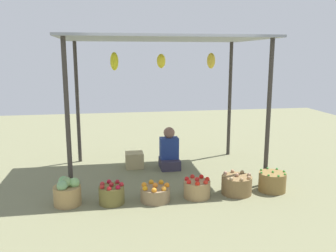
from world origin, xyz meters
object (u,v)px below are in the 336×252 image
object	(u,v)px
basket_cabbages	(67,192)
wooden_crate_near_vendor	(134,160)
basket_oranges	(155,193)
basket_red_tomatoes	(197,188)
vendor_person	(169,152)
basket_green_chilies	(272,182)
basket_potatoes	(237,185)
basket_red_apples	(112,194)

from	to	relation	value
basket_cabbages	wooden_crate_near_vendor	distance (m)	1.89
basket_cabbages	wooden_crate_near_vendor	bearing A→B (deg)	55.38
basket_cabbages	basket_oranges	distance (m)	1.26
basket_cabbages	basket_red_tomatoes	size ratio (longest dim) A/B	1.02
vendor_person	basket_red_tomatoes	distance (m)	1.48
basket_red_tomatoes	wooden_crate_near_vendor	world-z (taller)	basket_red_tomatoes
vendor_person	basket_green_chilies	xyz separation A→B (m)	(1.39, -1.42, -0.15)
basket_cabbages	wooden_crate_near_vendor	size ratio (longest dim) A/B	1.24
vendor_person	basket_potatoes	size ratio (longest dim) A/B	1.68
basket_potatoes	vendor_person	bearing A→B (deg)	119.13
basket_green_chilies	wooden_crate_near_vendor	distance (m)	2.56
basket_red_apples	wooden_crate_near_vendor	size ratio (longest dim) A/B	1.11
basket_red_tomatoes	basket_green_chilies	xyz separation A→B (m)	(1.23, 0.04, 0.02)
basket_cabbages	basket_green_chilies	xyz separation A→B (m)	(3.11, 0.00, -0.03)
basket_potatoes	basket_green_chilies	distance (m)	0.59
basket_cabbages	basket_red_tomatoes	distance (m)	1.89
basket_oranges	vendor_person	bearing A→B (deg)	72.60
vendor_person	basket_red_tomatoes	bearing A→B (deg)	-83.48
basket_cabbages	basket_red_apples	size ratio (longest dim) A/B	1.12
basket_oranges	wooden_crate_near_vendor	size ratio (longest dim) A/B	1.32
basket_green_chilies	basket_red_apples	bearing A→B (deg)	-178.53
wooden_crate_near_vendor	basket_potatoes	bearing A→B (deg)	-47.19
basket_cabbages	basket_red_apples	distance (m)	0.63
basket_green_chilies	vendor_person	bearing A→B (deg)	134.41
basket_cabbages	basket_oranges	bearing A→B (deg)	-3.20
basket_potatoes	basket_oranges	bearing A→B (deg)	-177.31
basket_oranges	basket_red_tomatoes	xyz separation A→B (m)	(0.64, 0.03, 0.02)
basket_cabbages	basket_potatoes	size ratio (longest dim) A/B	0.88
vendor_person	basket_green_chilies	world-z (taller)	vendor_person
basket_cabbages	basket_red_apples	xyz separation A→B (m)	(0.62, -0.06, -0.04)
basket_red_apples	basket_green_chilies	size ratio (longest dim) A/B	0.87
basket_potatoes	basket_green_chilies	world-z (taller)	same
basket_potatoes	basket_green_chilies	xyz separation A→B (m)	(0.59, 0.01, 0.01)
vendor_person	basket_green_chilies	bearing A→B (deg)	-45.59
basket_potatoes	basket_red_tomatoes	bearing A→B (deg)	-177.42
basket_red_apples	basket_oranges	size ratio (longest dim) A/B	0.84
basket_cabbages	wooden_crate_near_vendor	world-z (taller)	basket_cabbages
vendor_person	basket_red_apples	distance (m)	1.86
basket_red_apples	wooden_crate_near_vendor	bearing A→B (deg)	74.39
basket_oranges	basket_potatoes	world-z (taller)	basket_potatoes
basket_green_chilies	wooden_crate_near_vendor	size ratio (longest dim) A/B	1.27
vendor_person	basket_red_tomatoes	world-z (taller)	vendor_person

